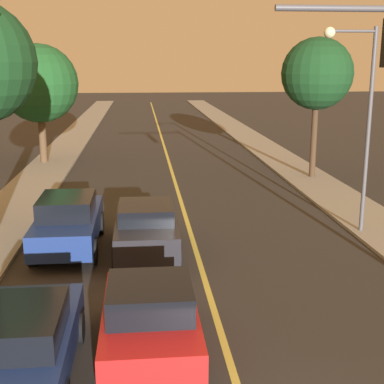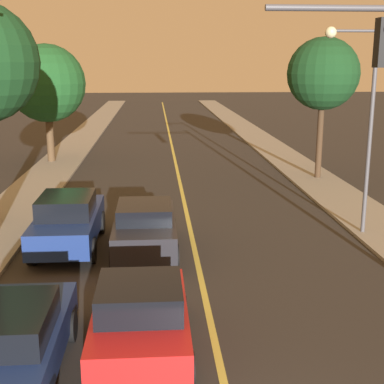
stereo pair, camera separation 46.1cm
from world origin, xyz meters
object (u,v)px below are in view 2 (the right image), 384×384
(car_near_lane_front, at_px, (141,317))
(tree_right_near, at_px, (323,74))
(car_outer_lane_second, at_px, (68,221))
(car_near_lane_second, at_px, (145,227))
(tree_left_near, at_px, (47,84))
(streetlamp_right, at_px, (360,103))
(car_outer_lane_front, at_px, (7,342))

(car_near_lane_front, height_order, tree_right_near, tree_right_near)
(car_near_lane_front, xyz_separation_m, car_outer_lane_second, (-2.42, 6.47, 0.12))
(car_near_lane_second, relative_size, tree_left_near, 0.63)
(car_near_lane_second, xyz_separation_m, tree_right_near, (8.49, 10.11, 4.35))
(tree_right_near, bearing_deg, streetlamp_right, -99.84)
(car_near_lane_front, relative_size, tree_left_near, 0.58)
(car_outer_lane_second, distance_m, tree_left_near, 15.75)
(car_near_lane_second, height_order, car_outer_lane_front, car_near_lane_second)
(tree_left_near, distance_m, tree_right_near, 15.25)
(car_near_lane_second, distance_m, streetlamp_right, 7.96)
(car_near_lane_second, xyz_separation_m, car_outer_lane_second, (-2.42, 0.67, 0.06))
(car_near_lane_front, bearing_deg, streetlamp_right, 45.53)
(car_near_lane_second, relative_size, tree_right_near, 0.62)
(car_near_lane_front, height_order, car_near_lane_second, car_near_lane_second)
(car_outer_lane_front, relative_size, tree_left_near, 0.66)
(car_near_lane_front, bearing_deg, car_outer_lane_front, -160.78)
(tree_right_near, bearing_deg, car_outer_lane_second, -139.12)
(car_outer_lane_second, bearing_deg, streetlamp_right, 3.84)
(car_outer_lane_front, xyz_separation_m, tree_right_near, (10.91, 16.75, 4.41))
(car_outer_lane_front, distance_m, tree_left_near, 22.83)
(streetlamp_right, bearing_deg, car_near_lane_second, -169.46)
(car_outer_lane_front, xyz_separation_m, tree_left_near, (-3.29, 22.27, 3.80))
(car_outer_lane_front, relative_size, streetlamp_right, 0.65)
(car_near_lane_second, height_order, car_outer_lane_second, car_outer_lane_second)
(car_outer_lane_second, height_order, tree_right_near, tree_right_near)
(tree_left_near, bearing_deg, car_outer_lane_front, -81.60)
(car_near_lane_front, relative_size, streetlamp_right, 0.57)
(tree_left_near, height_order, tree_right_near, tree_right_near)
(car_outer_lane_second, bearing_deg, car_outer_lane_front, -90.00)
(streetlamp_right, relative_size, tree_right_near, 0.99)
(car_near_lane_front, xyz_separation_m, car_near_lane_second, (0.00, 5.80, 0.06))
(car_outer_lane_second, xyz_separation_m, streetlamp_right, (9.38, 0.63, 3.57))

